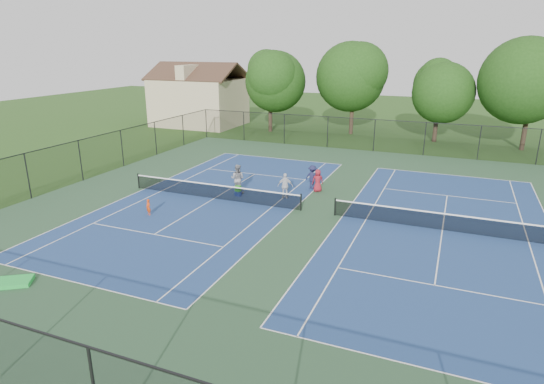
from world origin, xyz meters
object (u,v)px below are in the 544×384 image
at_px(tree_back_b, 354,74).
at_px(ball_crate, 238,194).
at_px(tree_back_d, 534,76).
at_px(bystander_a, 285,186).
at_px(clapboard_house, 199,100).
at_px(instructor, 238,179).
at_px(bystander_c, 318,181).
at_px(tree_back_a, 270,78).
at_px(tree_back_c, 440,88).
at_px(child_player, 148,207).
at_px(bystander_b, 312,177).
at_px(ball_hopper, 238,189).

relative_size(tree_back_b, ball_crate, 25.05).
bearing_deg(ball_crate, tree_back_b, 85.85).
xyz_separation_m(tree_back_d, bystander_a, (-15.75, -22.16, -5.98)).
distance_m(tree_back_b, clapboard_house, 19.35).
distance_m(clapboard_house, bystander_a, 30.85).
distance_m(instructor, bystander_c, 5.42).
relative_size(tree_back_a, instructor, 4.68).
bearing_deg(tree_back_c, ball_crate, -114.34).
bearing_deg(child_player, instructor, 83.54).
distance_m(tree_back_d, bystander_a, 27.84).
distance_m(bystander_a, bystander_b, 2.84).
relative_size(tree_back_a, tree_back_b, 0.91).
distance_m(bystander_b, ball_crate, 5.32).
relative_size(bystander_c, ball_crate, 3.88).
xyz_separation_m(bystander_a, ball_hopper, (-3.05, -0.74, -0.33)).
bearing_deg(instructor, tree_back_a, -78.28).
bearing_deg(bystander_b, ball_crate, 53.31).
height_order(clapboard_house, bystander_b, clapboard_house).
bearing_deg(bystander_c, child_player, 14.58).
distance_m(tree_back_a, bystander_a, 24.96).
relative_size(bystander_c, ball_hopper, 4.16).
height_order(tree_back_c, tree_back_d, tree_back_d).
bearing_deg(tree_back_a, ball_hopper, -72.56).
relative_size(tree_back_c, clapboard_house, 0.78).
bearing_deg(clapboard_house, instructor, -54.06).
relative_size(tree_back_d, child_player, 10.69).
relative_size(bystander_a, ball_crate, 4.20).
height_order(child_player, bystander_b, bystander_b).
height_order(bystander_b, ball_hopper, bystander_b).
height_order(tree_back_a, clapboard_house, tree_back_a).
xyz_separation_m(tree_back_c, tree_back_d, (8.00, -1.00, 1.34)).
xyz_separation_m(tree_back_b, bystander_c, (2.77, -21.97, -5.82)).
xyz_separation_m(bystander_b, ball_hopper, (-4.05, -3.39, -0.33)).
height_order(instructor, ball_crate, instructor).
distance_m(tree_back_c, child_player, 32.69).
height_order(tree_back_b, ball_crate, tree_back_b).
relative_size(clapboard_house, bystander_c, 6.95).
relative_size(bystander_a, bystander_c, 1.08).
bearing_deg(bystander_c, clapboard_house, -75.39).
distance_m(bystander_a, bystander_c, 2.67).
bearing_deg(tree_back_d, bystander_b, -127.12).
bearing_deg(clapboard_house, bystander_c, -43.93).
bearing_deg(bystander_a, ball_crate, -3.16).
height_order(clapboard_house, child_player, clapboard_house).
distance_m(tree_back_b, bystander_b, 22.37).
xyz_separation_m(tree_back_b, child_player, (-5.06, -30.09, -6.11)).
relative_size(bystander_a, ball_hopper, 4.51).
bearing_deg(tree_back_c, ball_hopper, -114.34).
bearing_deg(tree_back_b, bystander_c, -82.82).
bearing_deg(tree_back_d, tree_back_a, -180.00).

